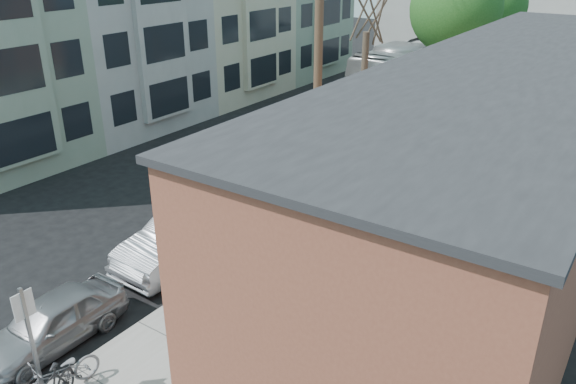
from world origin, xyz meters
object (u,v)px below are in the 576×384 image
Objects in this scene: tree_leafy_far at (489,6)px; bus at (407,67)px; parked_bike_b at (60,375)px; parking_meter_far at (360,161)px; tree_leafy_mid at (456,9)px; patio_chair_a at (252,383)px; utility_pole_near at (316,68)px; cyclist at (243,268)px; patio_chair_b at (240,383)px; car_0 at (52,322)px; car_2 at (310,163)px; parking_meter_near at (202,260)px; car_1 at (190,234)px; tree_bare at (362,116)px; patron_green at (243,341)px; car_3 at (380,129)px; sign_post at (30,334)px.

tree_leafy_far is 0.68× the size of bus.
parked_bike_b is (-0.24, -28.26, -5.31)m from tree_leafy_far.
tree_leafy_mid is at bearing 86.16° from parking_meter_far.
patio_chair_a is 0.08× the size of bus.
utility_pole_near is 5.70× the size of cyclist.
parking_meter_far is at bearing 103.80° from patio_chair_b.
patio_chair_b is 5.19m from car_0.
patio_chair_a is (3.70, -8.46, -4.82)m from utility_pole_near.
utility_pole_near reaches higher than car_2.
bus is (-8.40, 28.17, 1.01)m from patio_chair_b.
bus is at bearing 106.78° from parking_meter_far.
patio_chair_a is 0.25m from patio_chair_b.
parking_meter_near is 0.68× the size of parked_bike_b.
parking_meter_near is 0.24× the size of car_1.
cyclist reaches higher than parking_meter_near.
tree_leafy_mid is at bearing 108.41° from patio_chair_a.
tree_bare is 11.88m from patio_chair_a.
patio_chair_a is at bearing -73.49° from tree_bare.
patio_chair_b is at bearing -74.65° from tree_bare.
tree_leafy_far reaches higher than parking_meter_near.
tree_leafy_far is (0.55, 13.87, 4.95)m from parking_meter_far.
patio_chair_a is at bearing -34.07° from car_1.
utility_pole_near is 1.20× the size of tree_leafy_mid.
patron_green is (2.54, -25.43, -5.01)m from tree_leafy_far.
car_1 is at bearing -36.87° from cyclist.
tree_leafy_far reaches higher than car_1.
cyclist is at bearing -82.36° from parking_meter_far.
utility_pole_near is at bearing 122.88° from patio_chair_a.
patio_chair_b is at bearing -135.47° from patio_chair_a.
parked_bike_b is at bearing -87.34° from car_3.
tree_bare is 1.12× the size of car_3.
car_3 is 0.48× the size of bus.
patio_chair_a is at bearing -72.57° from parking_meter_far.
patron_green reaches higher than car_3.
utility_pole_near is at bearing -82.25° from car_3.
patio_chair_b is 0.49× the size of parked_bike_b.
parking_meter_near is 1.41× the size of patio_chair_b.
car_3 reaches higher than parked_bike_b.
utility_pole_near reaches higher than sign_post.
parking_meter_near is at bearing 68.28° from car_0.
patio_chair_a is at bearing 33.64° from sign_post.
car_0 is at bearing -99.40° from utility_pole_near.
parking_meter_near is 0.32× the size of car_0.
utility_pole_near is 5.52× the size of parked_bike_b.
car_3 is at bearing -121.95° from tree_leafy_mid.
utility_pole_near is at bearing -72.79° from bus.
car_2 is at bearing 107.91° from parked_bike_b.
utility_pole_near reaches higher than patio_chair_b.
tree_leafy_mid is 21.46m from patio_chair_a.
cyclist is at bearing -85.14° from tree_bare.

